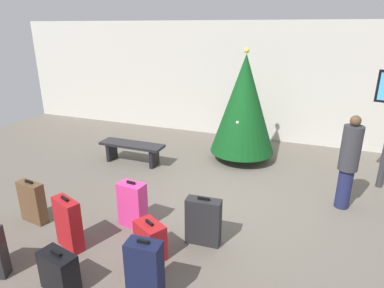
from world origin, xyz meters
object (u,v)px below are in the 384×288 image
at_px(suitcase_7, 33,202).
at_px(holiday_tree, 244,104).
at_px(traveller_0, 349,161).
at_px(suitcase_3, 145,272).
at_px(suitcase_2, 68,224).
at_px(suitcase_4, 132,205).
at_px(suitcase_6, 203,221).
at_px(waiting_bench, 132,148).
at_px(suitcase_5, 59,272).
at_px(suitcase_0, 150,240).

bearing_deg(suitcase_7, holiday_tree, 56.62).
bearing_deg(traveller_0, suitcase_7, -153.73).
distance_m(traveller_0, suitcase_3, 3.86).
xyz_separation_m(suitcase_2, suitcase_4, (0.55, 0.82, -0.02)).
bearing_deg(holiday_tree, suitcase_6, -86.12).
height_order(waiting_bench, suitcase_3, suitcase_3).
bearing_deg(suitcase_5, suitcase_0, 52.16).
bearing_deg(suitcase_4, traveller_0, 30.32).
xyz_separation_m(holiday_tree, suitcase_6, (0.23, -3.38, -0.99)).
height_order(traveller_0, suitcase_7, traveller_0).
relative_size(traveller_0, suitcase_5, 3.06).
bearing_deg(suitcase_4, suitcase_6, -0.98).
distance_m(waiting_bench, suitcase_0, 3.45).
height_order(suitcase_2, suitcase_5, suitcase_2).
bearing_deg(suitcase_2, holiday_tree, 70.08).
xyz_separation_m(waiting_bench, traveller_0, (4.49, -0.40, 0.52)).
distance_m(suitcase_2, suitcase_4, 0.99).
distance_m(suitcase_3, suitcase_4, 1.61).
height_order(traveller_0, suitcase_2, traveller_0).
distance_m(traveller_0, suitcase_7, 5.28).
bearing_deg(suitcase_3, holiday_tree, 89.74).
height_order(waiting_bench, suitcase_2, suitcase_2).
distance_m(suitcase_5, suitcase_7, 1.80).
bearing_deg(suitcase_2, suitcase_5, -57.51).
bearing_deg(waiting_bench, traveller_0, -5.06).
relative_size(suitcase_5, suitcase_7, 0.75).
height_order(suitcase_3, suitcase_6, suitcase_3).
distance_m(suitcase_0, suitcase_6, 0.81).
height_order(waiting_bench, traveller_0, traveller_0).
relative_size(suitcase_0, suitcase_3, 0.67).
bearing_deg(holiday_tree, suitcase_3, -90.26).
height_order(suitcase_3, suitcase_7, suitcase_3).
distance_m(suitcase_3, suitcase_7, 2.64).
height_order(holiday_tree, suitcase_3, holiday_tree).
bearing_deg(suitcase_0, suitcase_6, 44.64).
distance_m(traveller_0, suitcase_4, 3.67).
xyz_separation_m(suitcase_4, suitcase_5, (-0.10, -1.52, -0.11)).
bearing_deg(suitcase_3, waiting_bench, 123.05).
height_order(suitcase_4, suitcase_6, suitcase_4).
relative_size(waiting_bench, suitcase_5, 2.78).
xyz_separation_m(suitcase_0, suitcase_2, (-1.17, -0.24, 0.12)).
distance_m(traveller_0, suitcase_5, 4.71).
height_order(suitcase_0, suitcase_2, suitcase_2).
bearing_deg(suitcase_0, suitcase_4, 136.86).
relative_size(holiday_tree, suitcase_3, 3.11).
bearing_deg(suitcase_6, suitcase_0, -135.36).
bearing_deg(holiday_tree, suitcase_2, -109.92).
distance_m(suitcase_2, suitcase_5, 0.84).
height_order(suitcase_5, suitcase_7, suitcase_7).
bearing_deg(suitcase_3, suitcase_0, 114.19).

